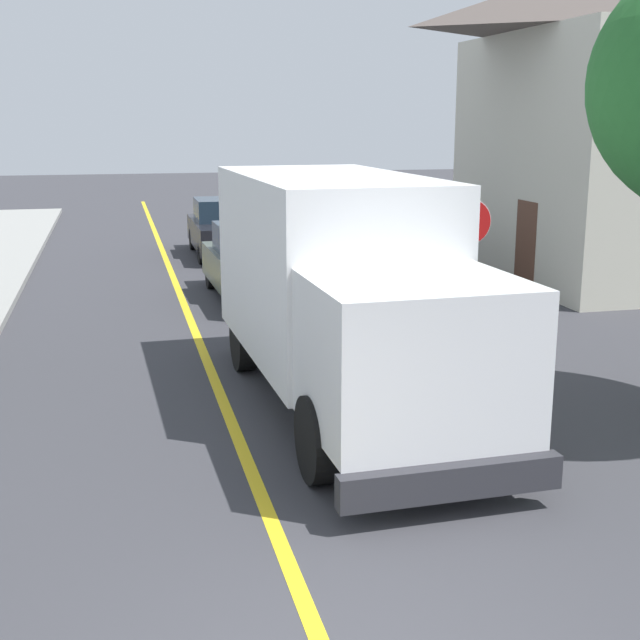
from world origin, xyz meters
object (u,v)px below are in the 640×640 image
parked_car_mid (224,229)px  parked_van_across (385,248)px  box_truck (342,282)px  stop_sign (469,245)px  parked_car_near (254,264)px

parked_car_mid → parked_van_across: size_ratio=0.99×
box_truck → stop_sign: size_ratio=2.74×
parked_car_near → parked_van_across: same height
parked_car_mid → parked_van_across: bearing=-54.3°
box_truck → stop_sign: (2.89, 2.31, 0.09)m
parked_car_mid → box_truck: bearing=-90.4°
box_truck → parked_car_mid: 13.90m
parked_car_near → stop_sign: stop_sign is taller
parked_van_across → stop_sign: 6.86m
parked_car_near → box_truck: bearing=-89.8°
box_truck → parked_van_across: box_truck is taller
box_truck → parked_car_mid: bearing=89.6°
box_truck → parked_car_mid: size_ratio=1.65×
parked_car_mid → parked_van_across: same height
parked_car_mid → stop_sign: bearing=-76.4°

